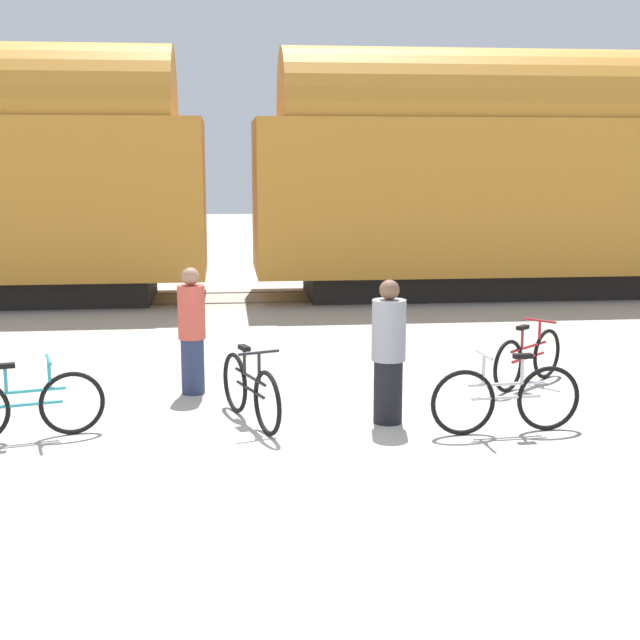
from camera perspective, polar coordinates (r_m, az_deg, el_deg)
ground_plane at (r=8.79m, az=-5.00°, el=-8.93°), size 80.00×80.00×0.00m
freight_train at (r=18.69m, az=-5.83°, el=9.56°), size 58.66×3.09×5.16m
rail_near at (r=18.20m, az=-5.67°, el=1.09°), size 70.66×0.07×0.01m
rail_far at (r=19.61m, az=-5.71°, el=1.75°), size 70.66×0.07×0.01m
bicycle_black at (r=9.87m, az=-4.48°, el=-4.53°), size 0.62×1.59×0.87m
bicycle_maroon at (r=11.81m, az=13.18°, el=-2.39°), size 1.27×1.12×0.83m
bicycle_teal at (r=9.77m, az=-18.38°, el=-5.23°), size 1.60×0.53×0.85m
bicycle_silver at (r=9.70m, az=11.82°, el=-4.95°), size 1.67×0.46×0.88m
person_in_red at (r=11.11m, az=-8.20°, el=-0.71°), size 0.34×0.34×1.58m
person_in_grey at (r=9.80m, az=4.41°, el=-2.11°), size 0.37×0.37×1.60m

